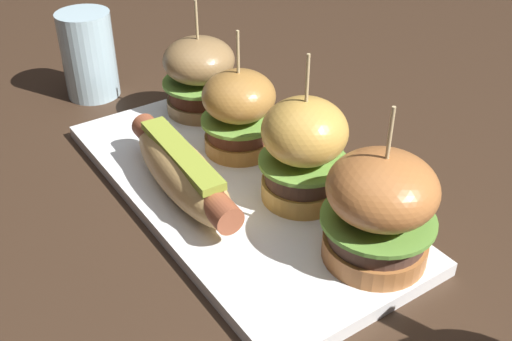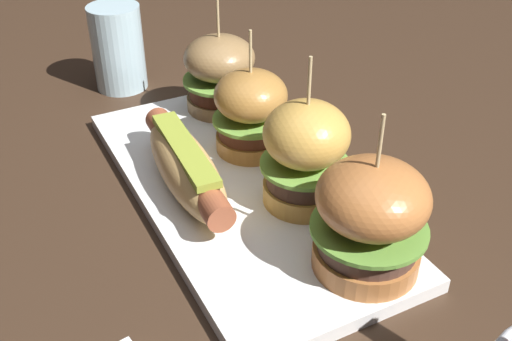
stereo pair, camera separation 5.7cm
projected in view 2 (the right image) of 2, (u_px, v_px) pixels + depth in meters
ground_plane at (238, 194)px, 0.63m from camera, size 3.00×3.00×0.00m
platter_main at (237, 189)px, 0.63m from camera, size 0.41×0.19×0.01m
hot_dog at (186, 166)px, 0.60m from camera, size 0.20×0.06×0.05m
slider_far_left at (220, 72)px, 0.73m from camera, size 0.09×0.09×0.14m
slider_center_left at (251, 111)px, 0.65m from camera, size 0.08×0.08×0.14m
slider_center_right at (306, 153)px, 0.57m from camera, size 0.09×0.09×0.15m
slider_far_right at (370, 217)px, 0.49m from camera, size 0.10×0.10×0.15m
water_glass at (118, 48)px, 0.81m from camera, size 0.07×0.07×0.11m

